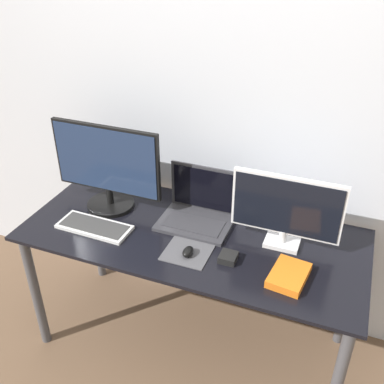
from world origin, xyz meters
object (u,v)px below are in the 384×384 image
monitor_right (286,209)px  mouse (188,252)px  monitor_left (107,167)px  laptop (199,209)px  keyboard (94,227)px  power_brick (228,257)px  book (289,275)px

monitor_right → mouse: bearing=-147.6°
monitor_left → laptop: 0.51m
keyboard → mouse: 0.51m
monitor_left → laptop: monitor_left is taller
power_brick → monitor_left: bearing=164.2°
monitor_right → laptop: monitor_right is taller
laptop → mouse: 0.30m
power_brick → mouse: bearing=-168.4°
laptop → keyboard: bearing=-150.0°
monitor_left → book: 1.04m
monitor_right → keyboard: bearing=-166.7°
laptop → keyboard: 0.53m
monitor_right → keyboard: monitor_right is taller
mouse → power_brick: size_ratio=0.91×
monitor_right → laptop: bearing=173.4°
monitor_left → laptop: size_ratio=1.64×
monitor_left → power_brick: monitor_left is taller
monitor_right → keyboard: 0.94m
power_brick → book: bearing=-4.5°
mouse → book: size_ratio=0.34×
mouse → power_brick: bearing=11.6°
monitor_left → monitor_right: bearing=0.0°
monitor_left → book: size_ratio=2.66×
monitor_left → keyboard: (0.03, -0.21, -0.22)m
keyboard → power_brick: (0.69, 0.01, 0.01)m
mouse → book: mouse is taller
monitor_right → laptop: size_ratio=1.40×
monitor_left → monitor_right: monitor_left is taller
monitor_left → keyboard: monitor_left is taller
laptop → power_brick: (0.24, -0.26, -0.05)m
monitor_left → book: (1.00, -0.23, -0.21)m
laptop → power_brick: bearing=-47.0°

